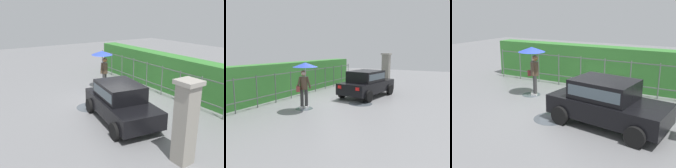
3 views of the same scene
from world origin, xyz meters
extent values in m
plane|color=slate|center=(0.00, 0.00, 0.00)|extent=(40.00, 40.00, 0.00)
cube|color=black|center=(1.68, -0.77, 0.58)|extent=(3.90, 2.17, 0.60)
cube|color=black|center=(1.53, -0.74, 1.18)|extent=(2.09, 1.71, 0.60)
cube|color=#4C5B66|center=(1.53, -0.74, 1.20)|extent=(1.94, 1.70, 0.33)
cylinder|color=black|center=(3.04, -0.12, 0.30)|extent=(0.62, 0.27, 0.60)
cylinder|color=black|center=(2.79, -1.78, 0.30)|extent=(0.62, 0.27, 0.60)
cylinder|color=black|center=(0.56, 0.25, 0.30)|extent=(0.62, 0.27, 0.60)
cylinder|color=black|center=(0.32, -1.41, 0.30)|extent=(0.62, 0.27, 0.60)
cube|color=red|center=(-0.08, 0.05, 0.73)|extent=(0.09, 0.21, 0.16)
cube|color=red|center=(-0.24, -1.04, 0.73)|extent=(0.09, 0.21, 0.16)
cylinder|color=#333333|center=(-2.08, 0.70, 0.43)|extent=(0.15, 0.15, 0.86)
cylinder|color=#333333|center=(-2.20, 0.86, 0.43)|extent=(0.15, 0.15, 0.86)
cube|color=white|center=(-2.12, 0.67, 0.04)|extent=(0.26, 0.10, 0.08)
cube|color=white|center=(-2.25, 0.82, 0.04)|extent=(0.26, 0.10, 0.08)
cylinder|color=#473828|center=(-2.14, 0.78, 1.15)|extent=(0.34, 0.34, 0.58)
sphere|color=#DBAD89|center=(-2.14, 0.78, 1.58)|extent=(0.22, 0.22, 0.22)
sphere|color=olive|center=(-2.12, 0.80, 1.60)|extent=(0.25, 0.25, 0.25)
cylinder|color=#473828|center=(-2.07, 0.56, 1.18)|extent=(0.21, 0.23, 0.56)
cylinder|color=#473828|center=(-2.34, 0.91, 1.18)|extent=(0.21, 0.23, 0.56)
cylinder|color=#B2B2B7|center=(-2.17, 0.66, 1.50)|extent=(0.02, 0.02, 0.77)
cone|color=blue|center=(-2.17, 0.66, 1.98)|extent=(1.11, 1.11, 0.20)
cube|color=maroon|center=(-2.39, 0.91, 0.91)|extent=(0.37, 0.34, 0.24)
cube|color=gray|center=(4.87, -0.86, 1.15)|extent=(0.48, 0.48, 2.30)
cube|color=#9E998E|center=(4.87, -0.86, 2.36)|extent=(0.60, 0.60, 0.12)
cylinder|color=#59605B|center=(-5.52, 2.66, 0.75)|extent=(0.05, 0.05, 1.50)
cylinder|color=#59605B|center=(-4.35, 2.66, 0.75)|extent=(0.05, 0.05, 1.50)
cylinder|color=#59605B|center=(-3.19, 2.66, 0.75)|extent=(0.05, 0.05, 1.50)
cylinder|color=#59605B|center=(-2.03, 2.66, 0.75)|extent=(0.05, 0.05, 1.50)
cylinder|color=#59605B|center=(-0.86, 2.66, 0.75)|extent=(0.05, 0.05, 1.50)
cylinder|color=#59605B|center=(0.30, 2.66, 0.75)|extent=(0.05, 0.05, 1.50)
cylinder|color=#59605B|center=(1.46, 2.66, 0.75)|extent=(0.05, 0.05, 1.50)
cylinder|color=#59605B|center=(2.63, 2.66, 0.75)|extent=(0.05, 0.05, 1.50)
cube|color=#59605B|center=(0.30, 2.66, 1.42)|extent=(11.63, 0.03, 0.04)
cube|color=#59605B|center=(0.30, 2.66, 0.45)|extent=(11.63, 0.03, 0.04)
cube|color=#387F33|center=(0.30, 3.52, 0.95)|extent=(12.63, 0.90, 1.90)
cylinder|color=#4C545B|center=(-0.18, -1.17, 0.00)|extent=(1.17, 1.17, 0.00)
cylinder|color=#4C545B|center=(-2.29, 0.69, 0.00)|extent=(0.80, 0.80, 0.00)
camera|label=1|loc=(8.90, -5.80, 4.15)|focal=39.42mm
camera|label=2|loc=(-10.18, -5.48, 2.63)|focal=35.99mm
camera|label=3|loc=(4.17, -8.29, 3.54)|focal=42.62mm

